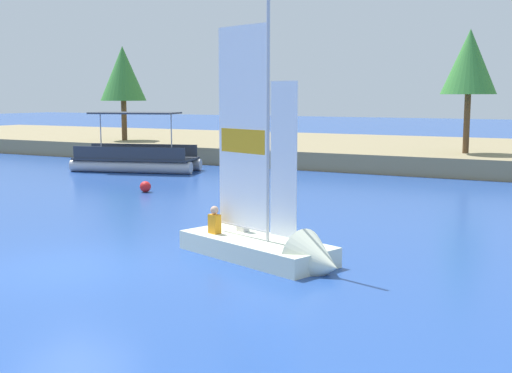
{
  "coord_description": "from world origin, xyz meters",
  "views": [
    {
      "loc": [
        10.09,
        -10.66,
        3.8
      ],
      "look_at": [
        1.61,
        5.82,
        1.2
      ],
      "focal_mm": 45.73,
      "sensor_mm": 36.0,
      "label": 1
    }
  ],
  "objects_px": {
    "shoreline_tree_midleft": "(469,62)",
    "sailboat": "(277,244)",
    "shoreline_tree_left": "(123,74)",
    "pontoon_boat": "(136,158)",
    "channel_buoy": "(145,187)",
    "wooden_dock": "(128,161)"
  },
  "relations": [
    {
      "from": "shoreline_tree_midleft",
      "to": "shoreline_tree_left",
      "type": "bearing_deg",
      "value": -179.31
    },
    {
      "from": "shoreline_tree_left",
      "to": "sailboat",
      "type": "bearing_deg",
      "value": -44.66
    },
    {
      "from": "pontoon_boat",
      "to": "channel_buoy",
      "type": "relative_size",
      "value": 15.05
    },
    {
      "from": "wooden_dock",
      "to": "shoreline_tree_left",
      "type": "bearing_deg",
      "value": 129.91
    },
    {
      "from": "shoreline_tree_left",
      "to": "channel_buoy",
      "type": "relative_size",
      "value": 13.45
    },
    {
      "from": "pontoon_boat",
      "to": "wooden_dock",
      "type": "bearing_deg",
      "value": 122.1
    },
    {
      "from": "shoreline_tree_left",
      "to": "shoreline_tree_midleft",
      "type": "bearing_deg",
      "value": 0.69
    },
    {
      "from": "sailboat",
      "to": "shoreline_tree_midleft",
      "type": "bearing_deg",
      "value": 107.88
    },
    {
      "from": "wooden_dock",
      "to": "channel_buoy",
      "type": "xyz_separation_m",
      "value": [
        6.71,
        -7.43,
        -0.04
      ]
    },
    {
      "from": "shoreline_tree_left",
      "to": "channel_buoy",
      "type": "distance_m",
      "value": 17.53
    },
    {
      "from": "shoreline_tree_midleft",
      "to": "pontoon_boat",
      "type": "relative_size",
      "value": 0.91
    },
    {
      "from": "shoreline_tree_left",
      "to": "pontoon_boat",
      "type": "height_order",
      "value": "shoreline_tree_left"
    },
    {
      "from": "pontoon_boat",
      "to": "channel_buoy",
      "type": "height_order",
      "value": "pontoon_boat"
    },
    {
      "from": "shoreline_tree_left",
      "to": "wooden_dock",
      "type": "bearing_deg",
      "value": -50.09
    },
    {
      "from": "shoreline_tree_midleft",
      "to": "pontoon_boat",
      "type": "xyz_separation_m",
      "value": [
        -14.85,
        -7.19,
        -4.72
      ]
    },
    {
      "from": "channel_buoy",
      "to": "wooden_dock",
      "type": "bearing_deg",
      "value": 132.09
    },
    {
      "from": "sailboat",
      "to": "pontoon_boat",
      "type": "relative_size",
      "value": 0.98
    },
    {
      "from": "shoreline_tree_left",
      "to": "pontoon_boat",
      "type": "xyz_separation_m",
      "value": [
        6.25,
        -6.94,
        -4.46
      ]
    },
    {
      "from": "shoreline_tree_midleft",
      "to": "sailboat",
      "type": "height_order",
      "value": "shoreline_tree_midleft"
    },
    {
      "from": "wooden_dock",
      "to": "pontoon_boat",
      "type": "relative_size",
      "value": 0.86
    },
    {
      "from": "channel_buoy",
      "to": "sailboat",
      "type": "bearing_deg",
      "value": -38.87
    },
    {
      "from": "shoreline_tree_left",
      "to": "pontoon_boat",
      "type": "bearing_deg",
      "value": -47.98
    }
  ]
}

